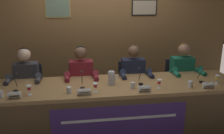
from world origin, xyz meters
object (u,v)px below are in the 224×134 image
object	(u,v)px
panelist_far_left	(26,82)
water_cup_center_right	(133,86)
juice_glass_center_left	(95,86)
nameplate_center_right	(145,89)
juice_glass_far_left	(29,88)
juice_glass_far_right	(217,78)
microphone_center_right	(140,79)
chair_far_right	(177,86)
water_cup_far_right	(190,84)
panelist_far_right	(183,74)
chair_center_right	(131,88)
juice_glass_center_right	(159,82)
water_cup_far_left	(1,94)
water_cup_center_left	(69,90)
microphone_center_left	(82,82)
nameplate_center_left	(84,92)
panelist_center_right	(134,77)
microphone_far_right	(200,77)
chair_far_left	(30,94)
nameplate_far_left	(14,96)
nameplate_far_right	(209,85)
water_pitcher_central	(112,78)
conference_table	(113,103)
microphone_far_left	(16,85)
panelist_center_left	(82,79)
chair_center_left	(82,91)

from	to	relation	value
panelist_far_left	water_cup_center_right	world-z (taller)	panelist_far_left
juice_glass_center_left	nameplate_center_right	world-z (taller)	juice_glass_center_left
juice_glass_far_left	juice_glass_far_right	bearing A→B (deg)	1.07
microphone_center_right	chair_far_right	world-z (taller)	microphone_center_right
water_cup_far_right	panelist_far_right	bearing A→B (deg)	72.79
chair_center_right	juice_glass_center_right	size ratio (longest dim) A/B	7.15
water_cup_far_left	juice_glass_far_left	bearing A→B (deg)	5.73
nameplate_center_right	panelist_far_right	size ratio (longest dim) A/B	0.13
water_cup_center_left	microphone_center_left	bearing A→B (deg)	45.28
nameplate_center_left	juice_glass_far_right	size ratio (longest dim) A/B	1.44
water_cup_center_left	water_cup_far_right	distance (m)	1.62
panelist_far_right	panelist_center_right	bearing A→B (deg)	180.00
juice_glass_far_right	microphone_far_right	distance (m)	0.22
chair_far_left	nameplate_far_left	xyz separation A→B (m)	(0.01, -0.96, 0.37)
microphone_center_left	water_cup_center_right	world-z (taller)	microphone_center_left
water_cup_far_left	water_cup_center_left	size ratio (longest dim) A/B	1.00
microphone_center_right	nameplate_far_right	xyz separation A→B (m)	(0.86, -0.30, -0.03)
nameplate_far_right	water_pitcher_central	bearing A→B (deg)	165.54
water_cup_center_left	nameplate_far_right	world-z (taller)	water_cup_center_left
conference_table	nameplate_far_left	xyz separation A→B (m)	(-1.24, -0.21, 0.27)
water_cup_center_left	microphone_center_right	world-z (taller)	microphone_center_right
chair_far_left	nameplate_center_left	distance (m)	1.34
microphone_center_left	water_cup_far_right	xyz separation A→B (m)	(1.45, -0.18, -0.04)
microphone_far_left	panelist_center_left	size ratio (longest dim) A/B	0.18
nameplate_far_left	nameplate_center_left	distance (m)	0.84
juice_glass_far_left	water_cup_far_left	size ratio (longest dim) A/B	1.46
nameplate_center_right	juice_glass_far_right	distance (m)	1.10
juice_glass_center_left	water_cup_center_right	xyz separation A→B (m)	(0.50, 0.05, -0.05)
nameplate_far_left	microphone_center_right	distance (m)	1.66
juice_glass_center_left	microphone_far_left	bearing A→B (deg)	169.38
microphone_center_left	juice_glass_center_right	xyz separation A→B (m)	(1.02, -0.17, 0.01)
chair_center_right	chair_far_right	world-z (taller)	same
juice_glass_center_left	chair_center_right	xyz separation A→B (m)	(0.67, 0.89, -0.42)
nameplate_far_left	microphone_far_left	bearing A→B (deg)	98.02
conference_table	nameplate_center_right	size ratio (longest dim) A/B	22.35
nameplate_far_left	juice_glass_center_right	bearing A→B (deg)	2.60
panelist_center_right	juice_glass_center_right	world-z (taller)	panelist_center_right
chair_center_left	microphone_far_right	distance (m)	1.87
water_cup_center_right	juice_glass_far_right	xyz separation A→B (m)	(1.22, 0.02, 0.05)
panelist_far_left	chair_center_left	bearing A→B (deg)	13.43
panelist_center_left	panelist_far_right	world-z (taller)	same
panelist_center_left	nameplate_center_right	xyz separation A→B (m)	(0.79, -0.77, 0.10)
juice_glass_center_left	chair_far_right	bearing A→B (deg)	30.56
panelist_far_left	microphone_far_right	world-z (taller)	panelist_far_left
water_cup_center_left	nameplate_center_right	xyz separation A→B (m)	(0.97, -0.09, 0.00)
chair_far_left	panelist_center_right	bearing A→B (deg)	-6.81
nameplate_center_right	microphone_center_right	xyz separation A→B (m)	(0.02, 0.31, 0.03)
panelist_center_right	juice_glass_center_right	distance (m)	0.71
nameplate_far_left	chair_center_left	distance (m)	1.31
panelist_far_left	microphone_center_left	size ratio (longest dim) A/B	5.61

